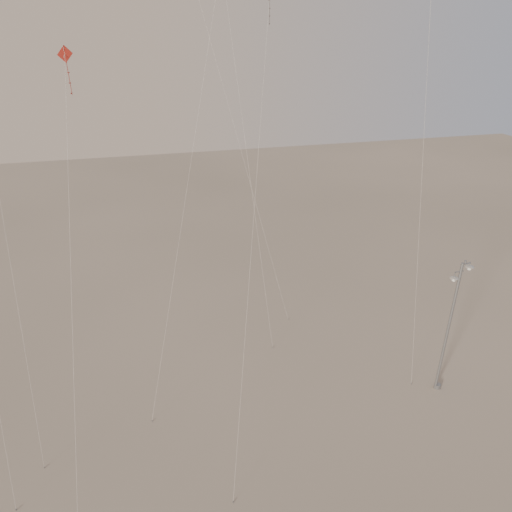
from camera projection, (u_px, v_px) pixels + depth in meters
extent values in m
plane|color=#A29486|center=(300.00, 480.00, 26.53)|extent=(160.00, 160.00, 0.00)
cylinder|color=gray|center=(437.00, 386.00, 33.34)|extent=(0.44, 0.44, 0.30)
cylinder|color=gray|center=(448.00, 329.00, 31.51)|extent=(0.52, 0.18, 9.22)
cylinder|color=gray|center=(465.00, 262.00, 29.68)|extent=(0.14, 0.14, 0.18)
cylinder|color=gray|center=(468.00, 263.00, 29.85)|extent=(0.50, 0.19, 0.07)
cylinder|color=gray|center=(470.00, 265.00, 30.03)|extent=(0.06, 0.06, 0.30)
ellipsoid|color=#B5B5B0|center=(470.00, 267.00, 30.09)|extent=(0.52, 0.52, 0.18)
cylinder|color=gray|center=(459.00, 272.00, 29.85)|extent=(0.60, 0.07, 0.07)
cylinder|color=gray|center=(455.00, 275.00, 29.85)|extent=(0.06, 0.06, 0.40)
ellipsoid|color=#B5B5B0|center=(454.00, 278.00, 29.94)|extent=(0.52, 0.52, 0.18)
cylinder|color=gray|center=(44.00, 467.00, 27.24)|extent=(0.06, 0.06, 0.10)
cylinder|color=#322C2A|center=(270.00, 13.00, 30.12)|extent=(0.09, 0.21, 1.33)
cylinder|color=beige|center=(253.00, 228.00, 27.41)|extent=(6.12, 14.37, 23.77)
cylinder|color=gray|center=(233.00, 502.00, 25.25)|extent=(0.06, 0.06, 0.10)
cylinder|color=beige|center=(239.00, 97.00, 34.19)|extent=(2.34, 9.46, 35.28)
cylinder|color=gray|center=(273.00, 347.00, 37.60)|extent=(0.06, 0.06, 0.10)
cube|color=maroon|center=(65.00, 54.00, 22.10)|extent=(0.70, 0.41, 0.76)
cylinder|color=maroon|center=(69.00, 79.00, 22.67)|extent=(0.06, 0.22, 1.43)
cylinder|color=beige|center=(72.00, 320.00, 21.41)|extent=(1.86, 10.85, 20.84)
cylinder|color=beige|center=(421.00, 196.00, 30.69)|extent=(0.62, 4.73, 25.04)
cylinder|color=gray|center=(411.00, 384.00, 33.70)|extent=(0.06, 0.06, 0.10)
cylinder|color=beige|center=(233.00, 121.00, 34.53)|extent=(8.31, 2.04, 32.14)
cylinder|color=gray|center=(288.00, 319.00, 41.28)|extent=(0.06, 0.06, 0.10)
cylinder|color=gray|center=(16.00, 510.00, 24.84)|extent=(0.06, 0.06, 0.10)
cylinder|color=beige|center=(188.00, 185.00, 29.38)|extent=(7.15, 8.12, 26.99)
cylinder|color=gray|center=(152.00, 421.00, 30.50)|extent=(0.06, 0.06, 0.10)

